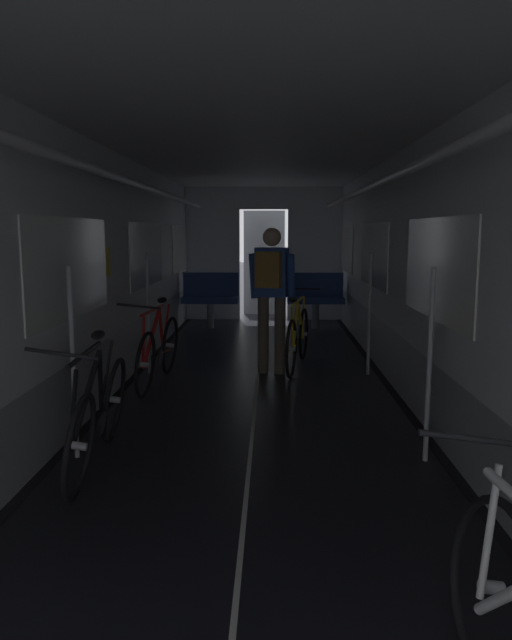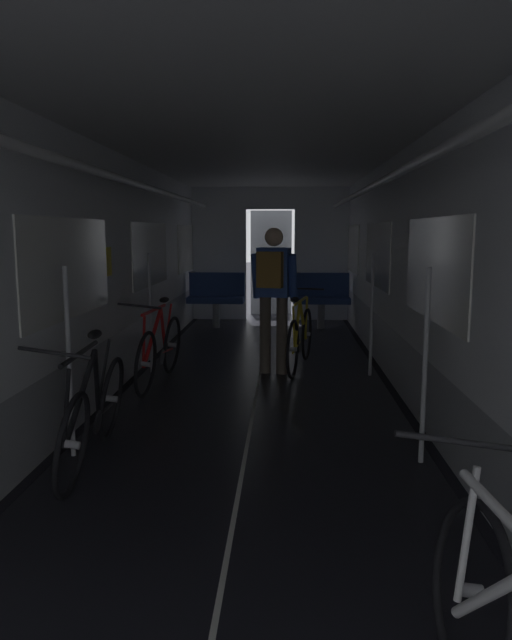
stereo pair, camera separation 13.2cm
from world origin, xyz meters
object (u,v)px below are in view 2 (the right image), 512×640
person_cyclist_aisle (273,287)px  bicycle_yellow_in_aisle (300,337)px  bicycle_black (93,412)px  bicycle_red (160,349)px  bench_seat_far_right (321,295)px  bench_seat_far_left (216,295)px

person_cyclist_aisle → bicycle_yellow_in_aisle: bearing=39.9°
person_cyclist_aisle → bicycle_yellow_in_aisle: size_ratio=1.01×
bicycle_black → bicycle_red: 2.24m
bench_seat_far_right → bicycle_black: (-1.96, -6.11, -0.19)m
bicycle_red → bicycle_black: bearing=-89.9°
bicycle_black → bicycle_red: size_ratio=1.00×
bench_seat_far_right → person_cyclist_aisle: 3.45m
bicycle_black → bicycle_yellow_in_aisle: (1.53, 3.04, 0.00)m
bicycle_red → person_cyclist_aisle: (1.21, 0.54, 0.63)m
bicycle_black → person_cyclist_aisle: person_cyclist_aisle is taller
bicycle_yellow_in_aisle → bench_seat_far_left: bearing=114.1°
bench_seat_far_left → bicycle_red: bench_seat_far_left is taller
bicycle_black → bicycle_red: bearing=90.1°
bench_seat_far_right → bicycle_black: 6.42m
bench_seat_far_left → bicycle_black: size_ratio=0.58×
bicycle_red → person_cyclist_aisle: size_ratio=1.00×
bench_seat_far_right → person_cyclist_aisle: bearing=-102.7°
bicycle_red → bench_seat_far_left: bearing=87.6°
bicycle_black → bicycle_yellow_in_aisle: bicycle_black is taller
person_cyclist_aisle → bench_seat_far_left: bearing=107.5°
bench_seat_far_left → person_cyclist_aisle: 3.53m
bench_seat_far_right → person_cyclist_aisle: size_ratio=0.58×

